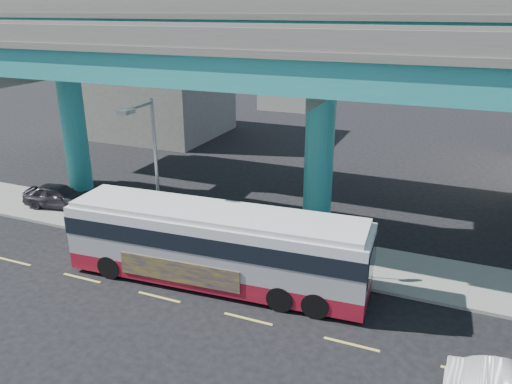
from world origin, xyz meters
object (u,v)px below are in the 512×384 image
at_px(street_lamp, 149,154).
at_px(stop_sign, 355,243).
at_px(transit_bus, 216,243).
at_px(parked_car, 58,196).

relative_size(street_lamp, stop_sign, 3.09).
bearing_deg(stop_sign, transit_bus, -175.62).
bearing_deg(transit_bus, stop_sign, 20.44).
bearing_deg(stop_sign, parked_car, 155.75).
bearing_deg(parked_car, transit_bus, -117.89).
height_order(transit_bus, stop_sign, transit_bus).
relative_size(parked_car, street_lamp, 0.60).
relative_size(parked_car, stop_sign, 1.85).
bearing_deg(parked_car, street_lamp, -115.52).
xyz_separation_m(parked_car, street_lamp, (8.08, -2.17, 4.01)).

